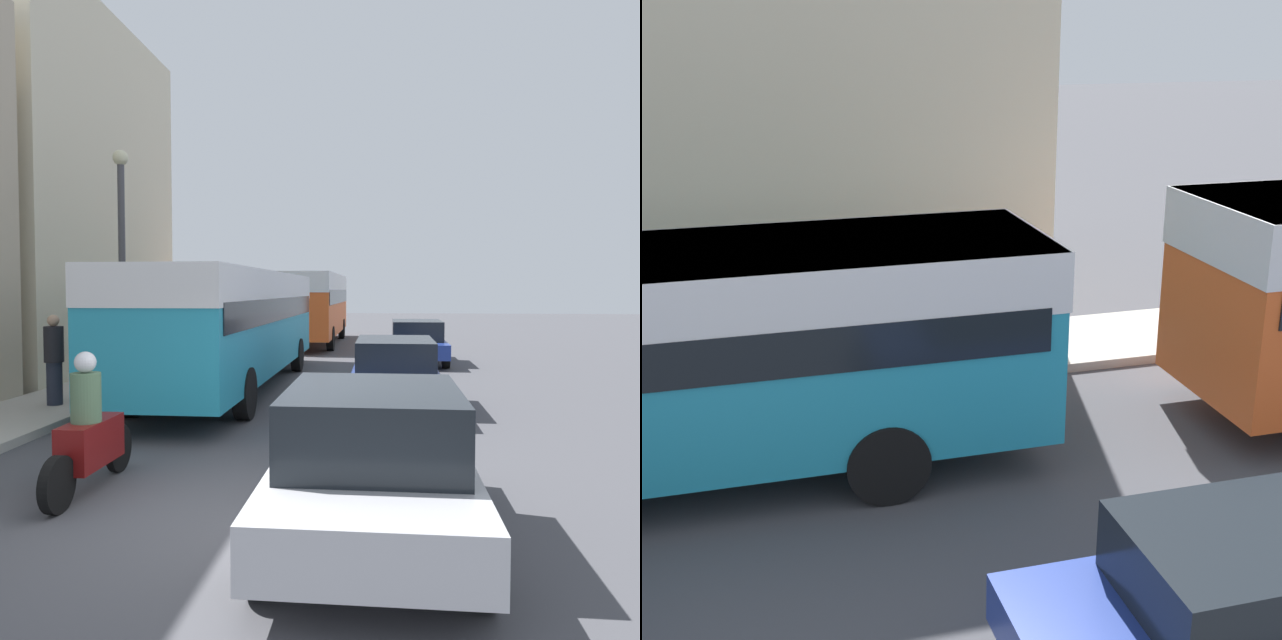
{
  "view_description": "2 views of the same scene",
  "coord_description": "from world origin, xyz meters",
  "views": [
    {
      "loc": [
        1.75,
        -6.44,
        2.47
      ],
      "look_at": [
        -0.72,
        17.13,
        1.33
      ],
      "focal_mm": 35.0,
      "sensor_mm": 36.0,
      "label": 1
    },
    {
      "loc": [
        8.28,
        10.54,
        5.49
      ],
      "look_at": [
        -1.65,
        13.32,
        1.91
      ],
      "focal_mm": 50.0,
      "sensor_mm": 36.0,
      "label": 2
    }
  ],
  "objects": [
    {
      "name": "building_midblock",
      "position": [
        -9.39,
        11.68,
        5.27
      ],
      "size": [
        6.39,
        9.24,
        10.55
      ],
      "color": "beige",
      "rests_on": "ground_plane"
    },
    {
      "name": "car_far_curb",
      "position": [
        2.82,
        14.76,
        0.76
      ],
      "size": [
        1.91,
        4.42,
        1.44
      ],
      "color": "navy",
      "rests_on": "ground_plane"
    }
  ]
}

